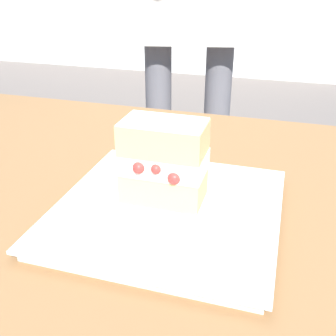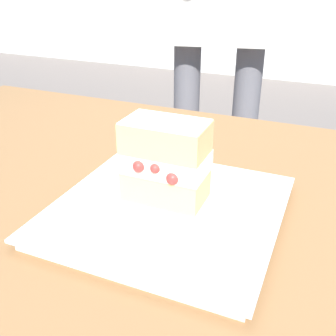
{
  "view_description": "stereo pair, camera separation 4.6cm",
  "coord_description": "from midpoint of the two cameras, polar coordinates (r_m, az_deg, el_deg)",
  "views": [
    {
      "loc": [
        -0.02,
        0.37,
        1.03
      ],
      "look_at": [
        0.1,
        -0.03,
        0.82
      ],
      "focal_mm": 43.0,
      "sensor_mm": 36.0,
      "label": 1
    },
    {
      "loc": [
        -0.06,
        0.35,
        1.03
      ],
      "look_at": [
        0.1,
        -0.03,
        0.82
      ],
      "focal_mm": 43.0,
      "sensor_mm": 36.0,
      "label": 2
    }
  ],
  "objects": [
    {
      "name": "patio_table",
      "position": [
        0.53,
        8.0,
        -19.79
      ],
      "size": [
        1.47,
        0.84,
        0.75
      ],
      "color": "olive",
      "rests_on": "ground"
    },
    {
      "name": "dessert_plate",
      "position": [
        0.49,
        -2.71,
        -6.13
      ],
      "size": [
        0.26,
        0.26,
        0.02
      ],
      "color": "white",
      "rests_on": "patio_table"
    },
    {
      "name": "cake_slice",
      "position": [
        0.48,
        -3.38,
        0.91
      ],
      "size": [
        0.1,
        0.07,
        0.1
      ],
      "color": "#E0C17A",
      "rests_on": "dessert_plate"
    }
  ]
}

